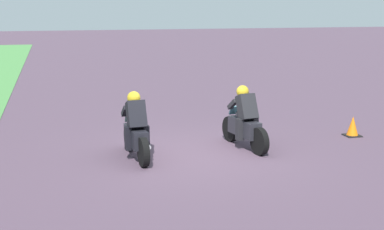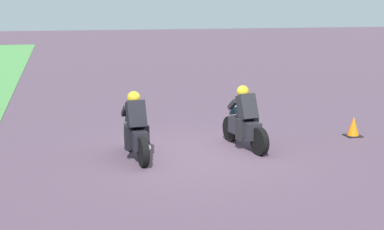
% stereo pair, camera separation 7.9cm
% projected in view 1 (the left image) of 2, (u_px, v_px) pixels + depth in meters
% --- Properties ---
extents(ground_plane, '(120.00, 120.00, 0.00)m').
position_uv_depth(ground_plane, '(195.00, 155.00, 12.51)').
color(ground_plane, '#533F50').
extents(rider_lane_a, '(2.03, 0.61, 1.51)m').
position_uv_depth(rider_lane_a, '(245.00, 123.00, 12.99)').
color(rider_lane_a, black).
rests_on(rider_lane_a, ground_plane).
extents(rider_lane_b, '(2.04, 0.55, 1.51)m').
position_uv_depth(rider_lane_b, '(136.00, 131.00, 12.12)').
color(rider_lane_b, black).
rests_on(rider_lane_b, ground_plane).
extents(traffic_cone, '(0.40, 0.40, 0.53)m').
position_uv_depth(traffic_cone, '(353.00, 127.00, 14.22)').
color(traffic_cone, black).
rests_on(traffic_cone, ground_plane).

